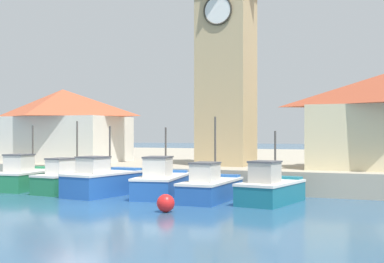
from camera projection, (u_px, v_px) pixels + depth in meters
ground_plane at (78, 208)px, 24.14m from camera, size 300.00×300.00×0.00m
quay_wharf at (251, 162)px, 50.15m from camera, size 120.00×40.00×1.32m
fishing_boat_far_left at (26, 177)px, 32.25m from camera, size 2.54×4.93×3.87m
fishing_boat_left_outer at (70, 180)px, 30.71m from camera, size 2.33×4.81×4.10m
fishing_boat_left_inner at (102, 181)px, 29.11m from camera, size 2.81×4.91×3.79m
fishing_boat_mid_left at (162, 183)px, 28.68m from camera, size 2.96×5.54×3.72m
fishing_boat_center at (211, 187)px, 26.90m from camera, size 2.02×5.05×4.25m
fishing_boat_mid_right at (270, 189)px, 25.80m from camera, size 2.69×4.47×3.51m
clock_tower at (226, 53)px, 34.71m from camera, size 3.74×3.74×15.43m
warehouse_left at (63, 124)px, 39.64m from camera, size 9.30×6.02×5.33m
mooring_buoy at (166, 203)px, 22.93m from camera, size 0.78×0.78×0.78m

